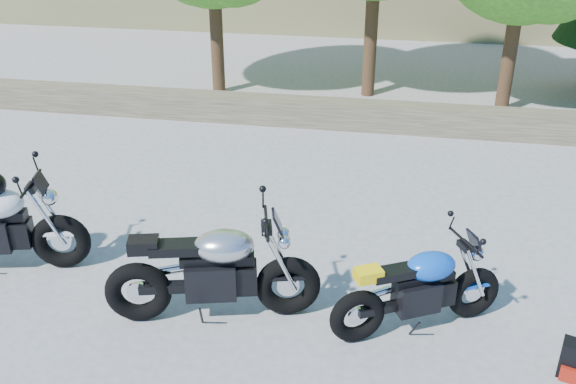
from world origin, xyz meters
name	(u,v)px	position (x,y,z in m)	size (l,w,h in m)	color
ground	(257,283)	(0.00, 0.00, 0.00)	(90.00, 90.00, 0.00)	gray
stone_wall	(319,113)	(0.00, 5.50, 0.25)	(22.00, 0.55, 0.50)	#4F4534
silver_bike	(214,272)	(-0.30, -0.70, 0.57)	(2.32, 0.89, 1.18)	black
blue_bike	(420,290)	(1.88, -0.51, 0.49)	(1.83, 1.06, 1.00)	black
backpack	(575,361)	(3.39, -1.00, 0.19)	(0.33, 0.31, 0.39)	black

